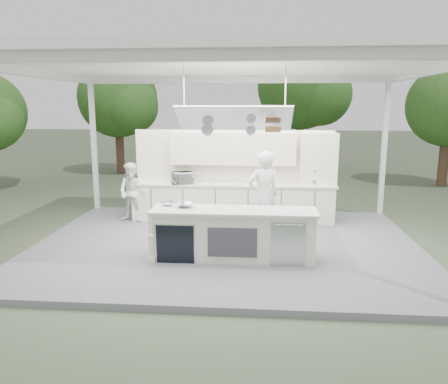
# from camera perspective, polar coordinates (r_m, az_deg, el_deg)

# --- Properties ---
(ground) EXTENTS (90.00, 90.00, 0.00)m
(ground) POSITION_cam_1_polar(r_m,az_deg,el_deg) (9.32, 0.35, -7.38)
(ground) COLOR #3C4831
(ground) RESTS_ON ground
(stage_deck) EXTENTS (8.00, 6.00, 0.12)m
(stage_deck) POSITION_cam_1_polar(r_m,az_deg,el_deg) (9.30, 0.35, -7.03)
(stage_deck) COLOR #595A5E
(stage_deck) RESTS_ON ground
(tent) EXTENTS (8.20, 6.20, 3.86)m
(tent) POSITION_cam_1_polar(r_m,az_deg,el_deg) (8.84, 0.39, 16.01)
(tent) COLOR white
(tent) RESTS_ON ground
(demo_island) EXTENTS (3.10, 0.79, 0.95)m
(demo_island) POSITION_cam_1_polar(r_m,az_deg,el_deg) (8.26, 1.10, -5.52)
(demo_island) COLOR white
(demo_island) RESTS_ON stage_deck
(back_counter) EXTENTS (5.08, 0.72, 0.95)m
(back_counter) POSITION_cam_1_polar(r_m,az_deg,el_deg) (10.98, 1.12, -1.26)
(back_counter) COLOR white
(back_counter) RESTS_ON stage_deck
(back_wall_unit) EXTENTS (5.05, 0.48, 2.25)m
(back_wall_unit) POSITION_cam_1_polar(r_m,az_deg,el_deg) (11.01, 3.52, 3.92)
(back_wall_unit) COLOR white
(back_wall_unit) RESTS_ON stage_deck
(tree_cluster) EXTENTS (19.55, 9.40, 5.85)m
(tree_cluster) POSITION_cam_1_polar(r_m,az_deg,el_deg) (18.59, 2.23, 12.22)
(tree_cluster) COLOR #503728
(tree_cluster) RESTS_ON ground
(head_chef) EXTENTS (0.82, 0.68, 1.92)m
(head_chef) POSITION_cam_1_polar(r_m,az_deg,el_deg) (9.34, 5.14, -0.51)
(head_chef) COLOR white
(head_chef) RESTS_ON stage_deck
(sous_chef) EXTENTS (0.84, 0.73, 1.48)m
(sous_chef) POSITION_cam_1_polar(r_m,az_deg,el_deg) (11.02, -11.89, -0.06)
(sous_chef) COLOR white
(sous_chef) RESTS_ON stage_deck
(toaster_oven) EXTENTS (0.61, 0.51, 0.29)m
(toaster_oven) POSITION_cam_1_polar(r_m,az_deg,el_deg) (10.86, -5.48, 1.85)
(toaster_oven) COLOR #B2B4B9
(toaster_oven) RESTS_ON back_counter
(bowl_large) EXTENTS (0.35, 0.35, 0.08)m
(bowl_large) POSITION_cam_1_polar(r_m,az_deg,el_deg) (8.37, -5.12, -1.69)
(bowl_large) COLOR silver
(bowl_large) RESTS_ON demo_island
(bowl_small) EXTENTS (0.23, 0.23, 0.07)m
(bowl_small) POSITION_cam_1_polar(r_m,az_deg,el_deg) (8.53, -7.39, -1.52)
(bowl_small) COLOR silver
(bowl_small) RESTS_ON demo_island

